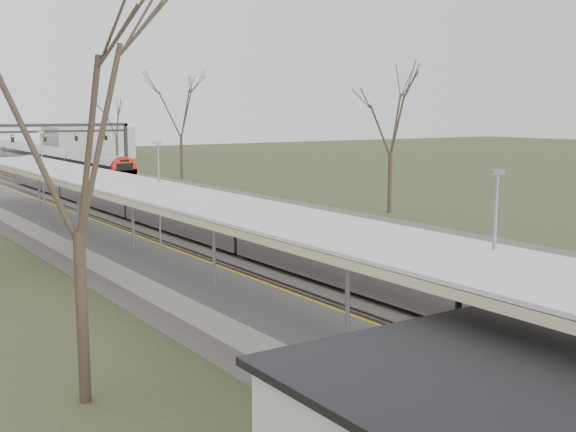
% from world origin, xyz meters
% --- Properties ---
extents(track_bed, '(24.00, 160.00, 0.22)m').
position_xyz_m(track_bed, '(0.26, 55.00, 0.06)').
color(track_bed, '#474442').
rests_on(track_bed, ground).
extents(platform, '(3.50, 69.00, 1.00)m').
position_xyz_m(platform, '(-9.05, 37.50, 0.50)').
color(platform, '#9E9B93').
rests_on(platform, ground).
extents(canopy, '(4.10, 50.00, 3.11)m').
position_xyz_m(canopy, '(-9.05, 32.99, 3.93)').
color(canopy, slate).
rests_on(canopy, platform).
extents(signal_gantry, '(21.00, 0.59, 6.08)m').
position_xyz_m(signal_gantry, '(0.29, 84.99, 4.91)').
color(signal_gantry, black).
rests_on(signal_gantry, ground).
extents(tree_west_near, '(5.00, 5.00, 10.30)m').
position_xyz_m(tree_west_near, '(-16.00, 20.00, 7.29)').
color(tree_west_near, '#2D231C').
rests_on(tree_west_near, ground).
extents(tree_east_far, '(5.00, 5.00, 10.30)m').
position_xyz_m(tree_east_far, '(14.00, 42.00, 7.29)').
color(tree_east_far, '#2D231C').
rests_on(tree_east_far, ground).
extents(train_near, '(2.62, 75.21, 3.05)m').
position_xyz_m(train_near, '(-2.50, 40.94, 1.48)').
color(train_near, '#9A9CA3').
rests_on(train_near, ground).
extents(train_far, '(2.62, 60.21, 3.05)m').
position_xyz_m(train_far, '(4.50, 99.91, 1.48)').
color(train_far, '#9A9CA3').
rests_on(train_far, ground).
extents(passenger, '(0.54, 0.70, 1.71)m').
position_xyz_m(passenger, '(-8.69, 12.67, 1.85)').
color(passenger, '#314E60').
rests_on(passenger, platform).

